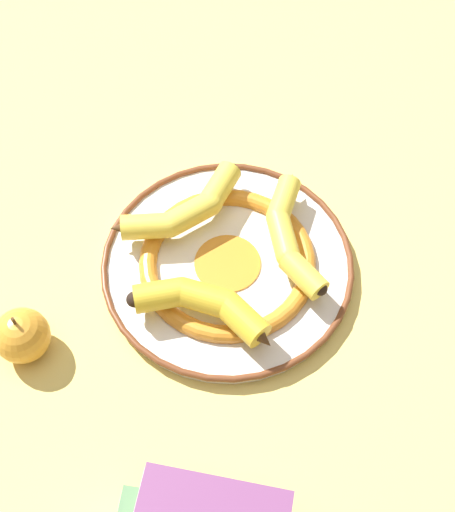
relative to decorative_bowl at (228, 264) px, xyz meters
name	(u,v)px	position (x,y,z in m)	size (l,w,h in m)	color
ground_plane	(206,280)	(-0.03, -0.02, -0.01)	(2.80, 2.80, 0.00)	#E5CC6B
decorative_bowl	(228,264)	(0.00, 0.00, 0.00)	(0.34, 0.34, 0.03)	white
banana_a	(289,233)	(0.08, 0.04, 0.03)	(0.09, 0.19, 0.03)	yellow
banana_b	(205,305)	(-0.02, -0.08, 0.04)	(0.20, 0.09, 0.04)	gold
banana_c	(184,210)	(-0.07, 0.06, 0.03)	(0.17, 0.14, 0.03)	yellow
apple	(22,336)	(-0.24, -0.15, 0.02)	(0.07, 0.07, 0.08)	gold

